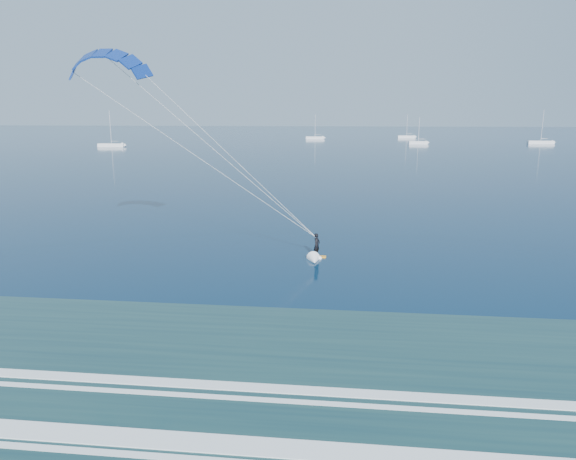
# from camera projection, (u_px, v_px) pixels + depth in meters

# --- Properties ---
(kitesurfer_rig) EXTENTS (20.68, 5.76, 17.41)m
(kitesurfer_rig) POSITION_uv_depth(u_px,v_px,m) (213.00, 149.00, 39.75)
(kitesurfer_rig) COLOR orange
(kitesurfer_rig) RESTS_ON ground
(sailboat_0) EXTENTS (9.41, 2.40, 12.70)m
(sailboat_0) POSITION_uv_depth(u_px,v_px,m) (112.00, 145.00, 179.99)
(sailboat_0) COLOR white
(sailboat_0) RESTS_ON ground
(sailboat_1) EXTENTS (8.15, 2.40, 11.06)m
(sailboat_1) POSITION_uv_depth(u_px,v_px,m) (315.00, 138.00, 232.51)
(sailboat_1) COLOR white
(sailboat_1) RESTS_ON ground
(sailboat_2) EXTENTS (6.96, 2.40, 9.90)m
(sailboat_2) POSITION_uv_depth(u_px,v_px,m) (418.00, 142.00, 194.93)
(sailboat_2) COLOR white
(sailboat_2) RESTS_ON ground
(sailboat_3) EXTENTS (8.09, 2.40, 11.08)m
(sailboat_3) POSITION_uv_depth(u_px,v_px,m) (407.00, 137.00, 241.92)
(sailboat_3) COLOR white
(sailboat_3) RESTS_ON ground
(sailboat_4) EXTENTS (9.51, 2.40, 12.88)m
(sailboat_4) POSITION_uv_depth(u_px,v_px,m) (541.00, 142.00, 197.44)
(sailboat_4) COLOR white
(sailboat_4) RESTS_ON ground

